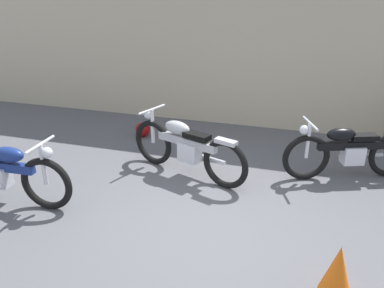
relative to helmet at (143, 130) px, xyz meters
name	(u,v)px	position (x,y,z in m)	size (l,w,h in m)	color
ground_plane	(206,231)	(2.07, -2.77, -0.15)	(40.00, 40.00, 0.00)	#56565B
building_wall	(260,45)	(2.07, 1.40, 1.57)	(18.00, 0.30, 3.43)	beige
helmet	(143,130)	(0.00, 0.00, 0.00)	(0.29, 0.29, 0.29)	maroon
traffic_cone	(338,270)	(3.57, -3.39, 0.13)	(0.32, 0.32, 0.55)	orange
motorcycle_blue	(1,172)	(-0.82, -2.91, 0.32)	(2.18, 0.61, 0.98)	black
motorcycle_black	(349,151)	(3.81, -0.72, 0.31)	(2.02, 0.96, 0.96)	black
motorcycle_silver	(186,147)	(1.35, -1.34, 0.33)	(2.11, 0.95, 0.99)	black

